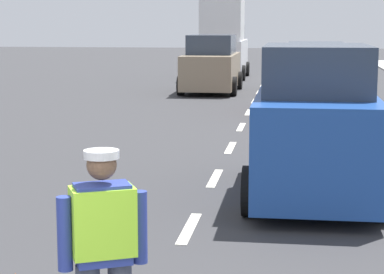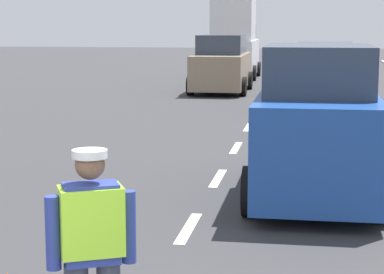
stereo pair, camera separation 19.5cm
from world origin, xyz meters
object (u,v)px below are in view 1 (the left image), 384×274
(road_worker, at_px, (106,248))
(car_outgoing_ahead, at_px, (315,127))
(delivery_truck, at_px, (224,43))
(car_oncoming_second, at_px, (211,66))
(car_outgoing_far, at_px, (315,79))

(road_worker, bearing_deg, car_outgoing_ahead, 73.73)
(delivery_truck, bearing_deg, car_oncoming_second, -88.36)
(car_outgoing_ahead, bearing_deg, car_outgoing_far, 88.45)
(road_worker, height_order, delivery_truck, delivery_truck)
(delivery_truck, xyz_separation_m, car_outgoing_far, (3.82, -11.91, -0.68))
(car_outgoing_ahead, bearing_deg, car_oncoming_second, 101.81)
(delivery_truck, height_order, car_outgoing_ahead, delivery_truck)
(delivery_truck, relative_size, car_outgoing_ahead, 1.15)
(road_worker, relative_size, car_outgoing_ahead, 0.42)
(car_outgoing_far, xyz_separation_m, car_outgoing_ahead, (-0.29, -10.70, 0.12))
(car_oncoming_second, height_order, car_outgoing_ahead, car_outgoing_ahead)
(delivery_truck, xyz_separation_m, car_outgoing_ahead, (3.53, -22.61, -0.56))
(car_outgoing_far, distance_m, car_outgoing_ahead, 10.70)
(road_worker, xyz_separation_m, car_oncoming_second, (-1.67, 21.71, 0.05))
(road_worker, height_order, car_oncoming_second, car_oncoming_second)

